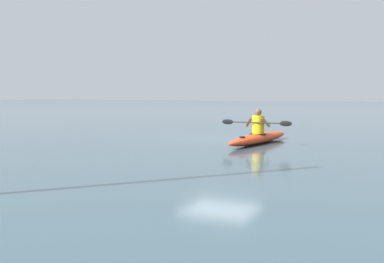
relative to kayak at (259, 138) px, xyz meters
The scene contains 3 objects.
ground_plane 1.76m from the kayak, 23.51° to the right, with size 160.00×160.00×0.00m, color #334C56.
kayak is the anchor object (origin of this frame).
kayaker 0.50m from the kayak, 85.43° to the left, with size 2.35×0.51×0.78m.
Camera 1 is at (-6.41, 16.03, 1.61)m, focal length 46.76 mm.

